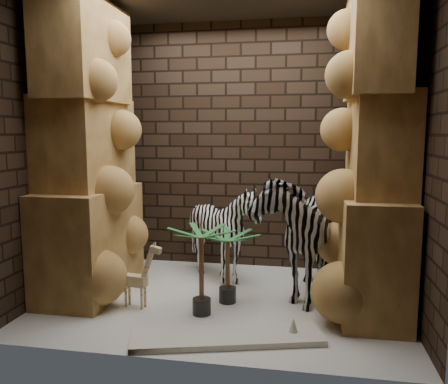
% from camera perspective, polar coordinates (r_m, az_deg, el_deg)
% --- Properties ---
extents(floor, '(3.50, 3.50, 0.00)m').
position_cam_1_polar(floor, '(4.67, -0.30, -13.49)').
color(floor, silver).
rests_on(floor, ground).
extents(wall_back, '(3.50, 0.00, 3.50)m').
position_cam_1_polar(wall_back, '(5.59, 2.07, 5.75)').
color(wall_back, black).
rests_on(wall_back, ground).
extents(wall_front, '(3.50, 0.00, 3.50)m').
position_cam_1_polar(wall_front, '(3.14, -4.55, 4.32)').
color(wall_front, black).
rests_on(wall_front, ground).
extents(wall_left, '(0.00, 3.00, 3.00)m').
position_cam_1_polar(wall_left, '(4.99, -20.56, 5.06)').
color(wall_left, black).
rests_on(wall_left, ground).
extents(wall_right, '(0.00, 3.00, 3.00)m').
position_cam_1_polar(wall_right, '(4.39, 22.86, 4.67)').
color(wall_right, black).
rests_on(wall_right, ground).
extents(rock_pillar_left, '(0.68, 1.30, 3.00)m').
position_cam_1_polar(rock_pillar_left, '(4.82, -16.97, 5.14)').
color(rock_pillar_left, tan).
rests_on(rock_pillar_left, floor).
extents(rock_pillar_right, '(0.58, 1.25, 3.00)m').
position_cam_1_polar(rock_pillar_right, '(4.33, 18.58, 4.84)').
color(rock_pillar_right, tan).
rests_on(rock_pillar_right, floor).
extents(zebra_right, '(0.88, 1.37, 1.52)m').
position_cam_1_polar(zebra_right, '(4.75, 9.36, -3.68)').
color(zebra_right, white).
rests_on(zebra_right, floor).
extents(zebra_left, '(0.96, 1.16, 1.01)m').
position_cam_1_polar(zebra_left, '(5.10, -0.09, -5.75)').
color(zebra_left, white).
rests_on(zebra_left, floor).
extents(giraffe_toy, '(0.36, 0.17, 0.67)m').
position_cam_1_polar(giraffe_toy, '(4.47, -11.19, -10.03)').
color(giraffe_toy, '#D3BF8C').
rests_on(giraffe_toy, floor).
extents(palm_front, '(0.36, 0.36, 0.72)m').
position_cam_1_polar(palm_front, '(4.50, 0.45, -9.42)').
color(palm_front, '#114C23').
rests_on(palm_front, floor).
extents(palm_back, '(0.36, 0.36, 0.83)m').
position_cam_1_polar(palm_back, '(4.20, -2.87, -9.90)').
color(palm_back, '#114C23').
rests_on(palm_back, floor).
extents(surfboard, '(1.59, 0.78, 0.05)m').
position_cam_1_polar(surfboard, '(3.84, 0.44, -17.87)').
color(surfboard, silver).
rests_on(surfboard, floor).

